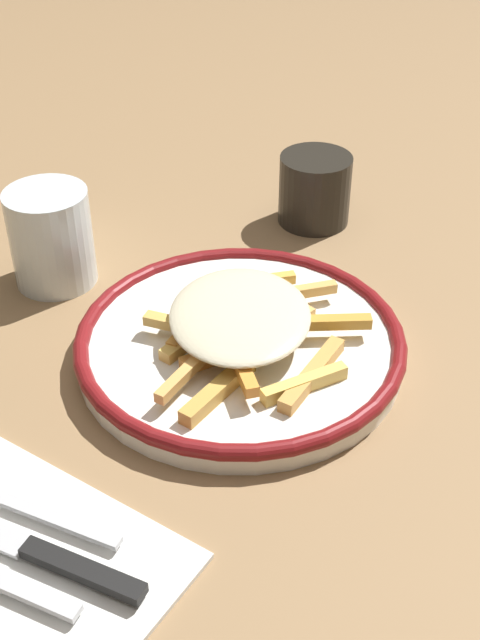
{
  "coord_description": "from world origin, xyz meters",
  "views": [
    {
      "loc": [
        -0.49,
        -0.27,
        0.46
      ],
      "look_at": [
        0.0,
        0.0,
        0.04
      ],
      "focal_mm": 46.21,
      "sensor_mm": 36.0,
      "label": 1
    }
  ],
  "objects": [
    {
      "name": "knife",
      "position": [
        -0.26,
        0.02,
        0.01
      ],
      "size": [
        0.03,
        0.21,
        0.01
      ],
      "color": "black",
      "rests_on": "napkin"
    },
    {
      "name": "plate",
      "position": [
        0.0,
        0.0,
        0.01
      ],
      "size": [
        0.29,
        0.29,
        0.03
      ],
      "color": "white",
      "rests_on": "ground_plane"
    },
    {
      "name": "napkin",
      "position": [
        -0.26,
        0.04,
        0.0
      ],
      "size": [
        0.16,
        0.25,
        0.01
      ],
      "primitive_type": "cube",
      "rotation": [
        0.0,
        0.0,
        -0.08
      ],
      "color": "white",
      "rests_on": "ground_plane"
    },
    {
      "name": "salt_shaker",
      "position": [
        0.08,
        0.27,
        0.03
      ],
      "size": [
        0.03,
        0.03,
        0.07
      ],
      "color": "silver",
      "rests_on": "ground_plane"
    },
    {
      "name": "water_glass",
      "position": [
        0.02,
        0.22,
        0.05
      ],
      "size": [
        0.08,
        0.08,
        0.1
      ],
      "primitive_type": "cylinder",
      "color": "silver",
      "rests_on": "ground_plane"
    },
    {
      "name": "ground_plane",
      "position": [
        0.0,
        0.0,
        0.0
      ],
      "size": [
        2.6,
        2.6,
        0.0
      ],
      "primitive_type": "plane",
      "color": "olive"
    },
    {
      "name": "fries_heap",
      "position": [
        -0.0,
        -0.0,
        0.04
      ],
      "size": [
        0.21,
        0.19,
        0.03
      ],
      "color": "#E6A757",
      "rests_on": "plate"
    },
    {
      "name": "coffee_mug",
      "position": [
        0.25,
        0.04,
        0.04
      ],
      "size": [
        0.1,
        0.08,
        0.08
      ],
      "color": "black",
      "rests_on": "ground_plane"
    }
  ]
}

